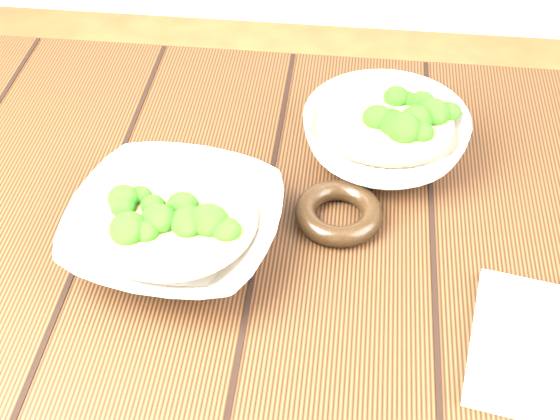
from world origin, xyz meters
name	(u,v)px	position (x,y,z in m)	size (l,w,h in m)	color
table	(277,309)	(0.00, 0.00, 0.63)	(1.20, 0.80, 0.75)	#331D0E
soup_bowl_front	(175,227)	(-0.11, -0.02, 0.78)	(0.27, 0.27, 0.07)	silver
soup_bowl_back	(385,135)	(0.12, 0.17, 0.79)	(0.27, 0.27, 0.08)	silver
trivet	(339,213)	(0.07, 0.05, 0.76)	(0.10, 0.10, 0.03)	black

